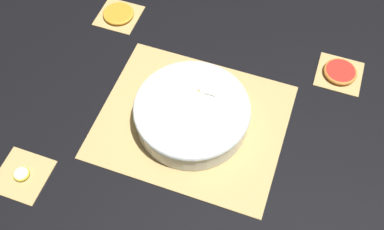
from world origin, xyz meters
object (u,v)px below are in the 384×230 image
fruit_salad_bowl (192,113)px  grapefruit_slice (340,72)px  orange_slice_whole (118,14)px  banana_coin_single (21,174)px

fruit_salad_bowl → grapefruit_slice: bearing=-140.0°
orange_slice_whole → banana_coin_single: size_ratio=2.35×
fruit_salad_bowl → banana_coin_single: (0.33, 0.28, -0.03)m
orange_slice_whole → banana_coin_single: bearing=90.0°
orange_slice_whole → banana_coin_single: orange_slice_whole is taller
fruit_salad_bowl → orange_slice_whole: 0.43m
fruit_salad_bowl → orange_slice_whole: (0.33, -0.28, -0.03)m
fruit_salad_bowl → banana_coin_single: size_ratio=7.39×
grapefruit_slice → banana_coin_single: bearing=40.0°
orange_slice_whole → grapefruit_slice: (-0.66, 0.00, 0.00)m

